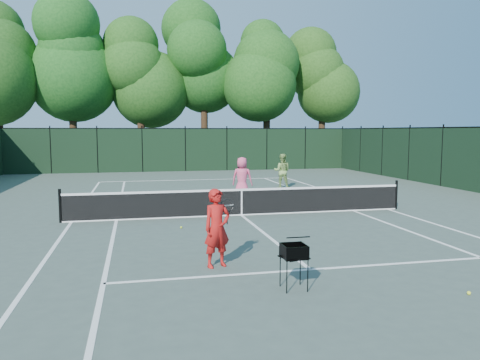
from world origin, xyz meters
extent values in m
plane|color=#425046|center=(0.00, 0.00, 0.00)|extent=(90.00, 90.00, 0.00)
cube|color=white|center=(-5.49, 0.00, 0.00)|extent=(0.10, 23.77, 0.01)
cube|color=white|center=(5.49, 0.00, 0.00)|extent=(0.10, 23.77, 0.01)
cube|color=white|center=(-4.12, 0.00, 0.00)|extent=(0.10, 23.77, 0.01)
cube|color=white|center=(4.12, 0.00, 0.00)|extent=(0.10, 23.77, 0.01)
cube|color=white|center=(0.00, 11.88, 0.00)|extent=(10.97, 0.10, 0.01)
cube|color=white|center=(0.00, -6.40, 0.00)|extent=(8.23, 0.10, 0.01)
cube|color=white|center=(0.00, 6.40, 0.00)|extent=(8.23, 0.10, 0.01)
cube|color=white|center=(0.00, 0.00, 0.00)|extent=(0.10, 12.80, 0.01)
cube|color=black|center=(0.00, 0.00, 0.46)|extent=(11.60, 0.03, 0.85)
cube|color=white|center=(0.00, 0.00, 0.88)|extent=(11.60, 0.05, 0.07)
cube|color=white|center=(0.00, 0.00, 0.02)|extent=(11.60, 0.05, 0.04)
cube|color=white|center=(0.00, 0.00, 0.46)|extent=(0.05, 0.04, 0.91)
cylinder|color=black|center=(-5.80, 0.00, 0.53)|extent=(0.09, 0.09, 1.06)
cylinder|color=black|center=(5.80, 0.00, 0.53)|extent=(0.09, 0.09, 1.06)
cube|color=black|center=(0.00, 18.00, 1.50)|extent=(24.00, 0.05, 3.00)
cylinder|color=black|center=(-13.00, 21.50, 2.25)|extent=(0.56, 0.56, 4.50)
cylinder|color=black|center=(-8.00, 22.00, 2.40)|extent=(0.56, 0.56, 4.80)
ellipsoid|color=#144716|center=(-8.00, 22.00, 8.71)|extent=(6.80, 6.80, 10.54)
cylinder|color=black|center=(-3.00, 21.80, 2.15)|extent=(0.56, 0.56, 4.30)
ellipsoid|color=#194513|center=(-3.00, 21.80, 7.75)|extent=(6.00, 6.00, 9.30)
cylinder|color=black|center=(2.00, 22.30, 2.50)|extent=(0.56, 0.56, 5.00)
ellipsoid|color=#144513|center=(2.00, 22.30, 9.03)|extent=(7.00, 7.00, 10.85)
cylinder|color=black|center=(7.00, 21.60, 2.30)|extent=(0.56, 0.56, 4.60)
ellipsoid|color=#164413|center=(7.00, 21.60, 8.16)|extent=(6.20, 6.20, 9.61)
cylinder|color=black|center=(12.00, 22.10, 2.20)|extent=(0.56, 0.56, 4.40)
ellipsoid|color=#1C4313|center=(12.00, 22.10, 7.74)|extent=(5.80, 5.80, 8.99)
imported|color=red|center=(-1.84, -5.77, 0.83)|extent=(0.70, 0.57, 1.65)
cylinder|color=black|center=(-1.53, -5.29, 0.95)|extent=(0.03, 0.03, 0.30)
torus|color=black|center=(-1.53, -5.29, 1.22)|extent=(0.30, 0.10, 0.30)
imported|color=#E24F78|center=(0.87, 3.71, 0.88)|extent=(1.02, 0.88, 1.77)
imported|color=#84A854|center=(3.68, 7.03, 0.86)|extent=(1.02, 0.93, 1.72)
cylinder|color=black|center=(-0.92, -7.65, 0.29)|extent=(0.02, 0.02, 0.58)
cylinder|color=black|center=(-0.53, -7.65, 0.29)|extent=(0.02, 0.02, 0.58)
cylinder|color=black|center=(-0.92, -7.26, 0.29)|extent=(0.02, 0.02, 0.58)
cylinder|color=black|center=(-0.53, -7.26, 0.29)|extent=(0.02, 0.02, 0.58)
cube|color=black|center=(-0.73, -7.46, 0.70)|extent=(0.52, 0.52, 0.24)
sphere|color=yellow|center=(-0.73, -7.46, 0.63)|extent=(0.06, 0.06, 0.06)
sphere|color=yellow|center=(-0.73, -7.46, 0.63)|extent=(0.06, 0.06, 0.06)
sphere|color=yellow|center=(-0.73, -7.46, 0.63)|extent=(0.06, 0.06, 0.06)
sphere|color=yellow|center=(-0.73, -7.46, 0.63)|extent=(0.06, 0.06, 0.06)
sphere|color=yellow|center=(-0.73, -7.46, 0.63)|extent=(0.06, 0.06, 0.06)
sphere|color=yellow|center=(-0.73, -7.46, 0.63)|extent=(0.06, 0.06, 0.06)
sphere|color=yellow|center=(-0.73, -7.46, 0.63)|extent=(0.06, 0.06, 0.06)
sphere|color=yellow|center=(-0.73, -7.46, 0.63)|extent=(0.06, 0.06, 0.06)
sphere|color=yellow|center=(-0.73, -7.46, 0.63)|extent=(0.06, 0.06, 0.06)
sphere|color=yellow|center=(-0.73, -7.46, 0.63)|extent=(0.06, 0.06, 0.06)
sphere|color=yellow|center=(-0.73, -7.46, 0.63)|extent=(0.06, 0.06, 0.06)
sphere|color=yellow|center=(-0.73, -7.46, 0.63)|extent=(0.06, 0.06, 0.06)
sphere|color=#E8F532|center=(2.16, -8.42, 0.03)|extent=(0.07, 0.07, 0.07)
sphere|color=#BFDE2D|center=(-2.21, -1.72, 0.03)|extent=(0.07, 0.07, 0.07)
camera|label=1|loc=(-3.47, -15.26, 2.85)|focal=35.00mm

